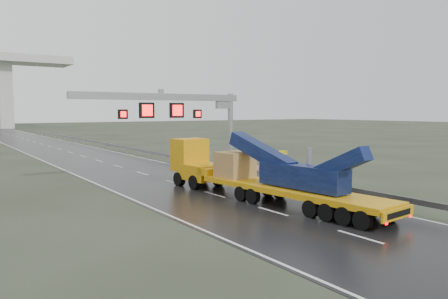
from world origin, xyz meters
TOP-DOWN VIEW (x-y plane):
  - ground at (0.00, 0.00)m, footprint 400.00×400.00m
  - road at (0.00, 40.00)m, footprint 11.00×200.00m
  - guardrail at (6.10, 30.00)m, footprint 0.20×140.00m
  - sign_gantry at (2.10, 17.99)m, footprint 14.90×1.20m
  - heavy_haul_truck at (1.40, 8.31)m, footprint 4.29×18.33m
  - exit_sign_pair at (9.00, 13.44)m, footprint 1.36×0.10m
  - striped_barrier at (6.51, 14.00)m, footprint 0.66×0.36m

SIDE VIEW (x-z plane):
  - ground at x=0.00m, z-range 0.00..0.00m
  - road at x=0.00m, z-range 0.00..0.02m
  - striped_barrier at x=6.51m, z-range 0.00..1.10m
  - guardrail at x=6.10m, z-range 0.00..1.40m
  - exit_sign_pair at x=9.00m, z-range 0.47..2.80m
  - heavy_haul_truck at x=1.40m, z-range -0.48..3.79m
  - sign_gantry at x=2.10m, z-range 1.90..9.33m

